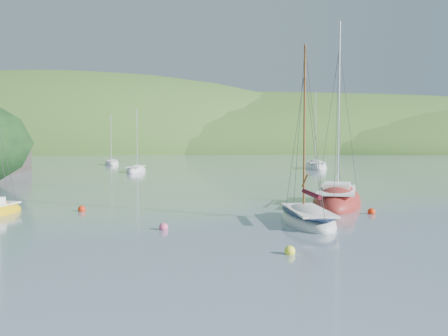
{
  "coord_description": "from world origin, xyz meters",
  "views": [
    {
      "loc": [
        0.93,
        -21.29,
        4.38
      ],
      "look_at": [
        1.1,
        8.0,
        2.68
      ],
      "focal_mm": 40.0,
      "sensor_mm": 36.0,
      "label": 1
    }
  ],
  "objects_px": {
    "distant_sloop_b": "(316,167)",
    "distant_sloop_c": "(112,164)",
    "sloop_red": "(337,202)",
    "daysailer_white": "(307,219)",
    "distant_sloop_a": "(136,171)"
  },
  "relations": [
    {
      "from": "sloop_red",
      "to": "distant_sloop_b",
      "type": "bearing_deg",
      "value": 96.61
    },
    {
      "from": "daysailer_white",
      "to": "distant_sloop_a",
      "type": "height_order",
      "value": "daysailer_white"
    },
    {
      "from": "daysailer_white",
      "to": "distant_sloop_c",
      "type": "distance_m",
      "value": 63.87
    },
    {
      "from": "distant_sloop_b",
      "to": "distant_sloop_c",
      "type": "distance_m",
      "value": 34.81
    },
    {
      "from": "sloop_red",
      "to": "distant_sloop_b",
      "type": "relative_size",
      "value": 1.07
    },
    {
      "from": "distant_sloop_c",
      "to": "daysailer_white",
      "type": "bearing_deg",
      "value": -83.84
    },
    {
      "from": "daysailer_white",
      "to": "distant_sloop_b",
      "type": "xyz_separation_m",
      "value": [
        9.57,
        47.92,
        -0.02
      ]
    },
    {
      "from": "distant_sloop_b",
      "to": "distant_sloop_c",
      "type": "xyz_separation_m",
      "value": [
        -32.83,
        11.56,
        -0.03
      ]
    },
    {
      "from": "daysailer_white",
      "to": "sloop_red",
      "type": "height_order",
      "value": "sloop_red"
    },
    {
      "from": "daysailer_white",
      "to": "distant_sloop_a",
      "type": "distance_m",
      "value": 43.39
    },
    {
      "from": "distant_sloop_c",
      "to": "distant_sloop_b",
      "type": "bearing_deg",
      "value": -34.6
    },
    {
      "from": "sloop_red",
      "to": "distant_sloop_c",
      "type": "xyz_separation_m",
      "value": [
        -26.44,
        52.49,
        -0.07
      ]
    },
    {
      "from": "daysailer_white",
      "to": "distant_sloop_c",
      "type": "height_order",
      "value": "daysailer_white"
    },
    {
      "from": "daysailer_white",
      "to": "distant_sloop_b",
      "type": "height_order",
      "value": "distant_sloop_b"
    },
    {
      "from": "sloop_red",
      "to": "distant_sloop_b",
      "type": "height_order",
      "value": "sloop_red"
    }
  ]
}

